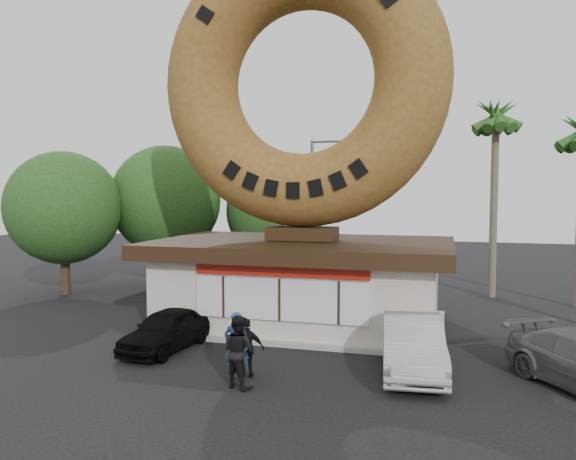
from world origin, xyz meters
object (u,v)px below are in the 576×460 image
Objects in this scene: person_center at (238,351)px; car_silver at (413,345)px; donut_shop at (302,279)px; person_left at (236,346)px; car_black at (166,330)px; giant_donut at (303,82)px; street_lamp at (314,203)px; person_right at (247,348)px.

car_silver is at bearing -127.08° from person_center.
donut_shop is 2.36× the size of car_silver.
person_center reaches higher than person_left.
person_left reaches higher than car_black.
person_center is at bearing -31.70° from car_black.
person_center is 5.04m from car_silver.
person_center is (0.09, -7.17, -8.30)m from giant_donut.
person_center is (0.26, -0.53, 0.02)m from person_left.
street_lamp is 17.09m from person_left.
car_silver is (4.43, -4.61, -0.98)m from donut_shop.
person_center is at bearing 104.30° from person_left.
donut_shop is 10.54m from street_lamp.
donut_shop is 1.03× the size of giant_donut.
person_center is 0.40× the size of car_silver.
giant_donut is at bearing -103.29° from person_left.
person_left is (-0.17, -6.64, -8.32)m from giant_donut.
street_lamp reaches higher than person_center.
person_center is 4.40m from car_black.
person_right reaches higher than car_silver.
car_silver is (7.85, -0.08, 0.12)m from car_black.
donut_shop is 2.87× the size of car_black.
donut_shop is 5.82× the size of person_center.
donut_shop is 6.68m from person_left.
giant_donut is 10.59m from person_right.
person_right is 0.35× the size of car_silver.
donut_shop is 5.92× the size of person_left.
giant_donut is 10.64m from person_left.
person_center reaches higher than car_silver.
person_right is at bearing -83.40° from street_lamp.
giant_donut is 10.31m from car_black.
donut_shop is at bearing -103.30° from person_left.
person_right is 0.42× the size of car_black.
person_left is 1.15× the size of person_right.
person_right is (1.90, -16.39, -3.66)m from street_lamp.
street_lamp reaches higher than car_black.
donut_shop is 1.40× the size of street_lamp.
car_black is (-1.57, -14.54, -3.82)m from street_lamp.
person_center is (0.09, -7.16, -0.80)m from donut_shop.
person_center is at bearing 84.21° from person_right.
person_center is 0.49× the size of car_black.
person_left is 5.03m from car_silver.
donut_shop reaches higher than person_center.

